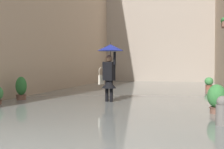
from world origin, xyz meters
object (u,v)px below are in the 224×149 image
potted_plant_far_right (21,89)px  person_wading (110,63)px  potted_plant_mid_left (217,99)px  potted_plant_far_left (209,84)px  mooring_bollard (222,114)px

potted_plant_far_right → person_wading: bearing=-175.6°
person_wading → potted_plant_far_right: bearing=4.4°
potted_plant_mid_left → potted_plant_far_left: bearing=-90.1°
potted_plant_far_left → potted_plant_far_right: (6.68, 6.58, 0.09)m
person_wading → mooring_bollard: person_wading is taller
potted_plant_far_right → mooring_bollard: bearing=155.0°
person_wading → mooring_bollard: (-3.45, 3.38, -1.07)m
person_wading → potted_plant_mid_left: size_ratio=2.41×
potted_plant_mid_left → potted_plant_far_right: size_ratio=0.93×
person_wading → potted_plant_mid_left: (-3.41, 1.73, -0.94)m
potted_plant_far_right → mooring_bollard: (-6.70, 3.13, -0.13)m
potted_plant_far_left → mooring_bollard: size_ratio=0.97×
potted_plant_mid_left → mooring_bollard: (-0.04, 1.65, -0.13)m
potted_plant_mid_left → mooring_bollard: size_ratio=1.18×
potted_plant_mid_left → person_wading: bearing=-26.9°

